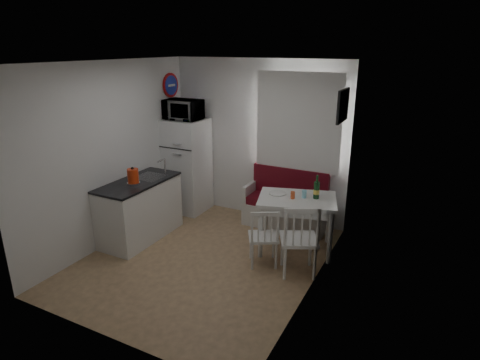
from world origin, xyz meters
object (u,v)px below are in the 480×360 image
object	(u,v)px
chair_right	(297,233)
microwave	(183,110)
bench	(286,208)
fridge	(187,166)
kitchen_counter	(140,209)
kettle	(133,176)
wine_bottle	(317,187)
chair_left	(261,232)
dining_table	(297,204)

from	to	relation	value
chair_right	microwave	size ratio (longest dim) A/B	1.02
bench	fridge	world-z (taller)	fridge
kitchen_counter	fridge	world-z (taller)	fridge
chair_right	kettle	distance (m)	2.44
chair_right	wine_bottle	bearing A→B (deg)	63.57
fridge	chair_right	bearing A→B (deg)	-26.86
bench	wine_bottle	size ratio (longest dim) A/B	3.94
chair_left	chair_right	size ratio (longest dim) A/B	0.86
kitchen_counter	chair_right	distance (m)	2.45
dining_table	fridge	world-z (taller)	fridge
chair_left	wine_bottle	bearing A→B (deg)	28.00
kitchen_counter	fridge	xyz separation A→B (m)	(0.02, 1.24, 0.35)
kettle	wine_bottle	bearing A→B (deg)	21.13
microwave	kettle	xyz separation A→B (m)	(0.03, -1.34, -0.75)
bench	chair_right	distance (m)	1.51
wine_bottle	chair_left	bearing A→B (deg)	-122.76
dining_table	wine_bottle	world-z (taller)	wine_bottle
fridge	wine_bottle	size ratio (longest dim) A/B	4.85
bench	kettle	size ratio (longest dim) A/B	5.23
kitchen_counter	wine_bottle	size ratio (longest dim) A/B	3.96
fridge	microwave	bearing A→B (deg)	-90.00
chair_left	wine_bottle	distance (m)	1.00
dining_table	wine_bottle	xyz separation A→B (m)	(0.24, 0.10, 0.26)
dining_table	chair_right	bearing A→B (deg)	-87.18
kitchen_counter	chair_right	world-z (taller)	kitchen_counter
dining_table	fridge	size ratio (longest dim) A/B	0.75
dining_table	chair_right	distance (m)	0.72
chair_left	kettle	bearing A→B (deg)	155.93
fridge	microwave	world-z (taller)	microwave
chair_left	chair_right	distance (m)	0.49
microwave	kettle	bearing A→B (deg)	-88.72
wine_bottle	microwave	bearing A→B (deg)	170.41
fridge	kitchen_counter	bearing A→B (deg)	-90.90
bench	fridge	distance (m)	1.86
kettle	wine_bottle	xyz separation A→B (m)	(2.40, 0.93, -0.07)
bench	kettle	bearing A→B (deg)	-139.63
dining_table	chair_right	world-z (taller)	chair_right
dining_table	chair_left	xyz separation A→B (m)	(-0.25, -0.65, -0.20)
kitchen_counter	bench	size ratio (longest dim) A/B	1.01
chair_right	fridge	xyz separation A→B (m)	(-2.43, 1.23, 0.21)
dining_table	microwave	size ratio (longest dim) A/B	2.05
microwave	bench	bearing A→B (deg)	5.11
microwave	fridge	bearing A→B (deg)	90.00
dining_table	kettle	bearing A→B (deg)	-175.60
dining_table	fridge	distance (m)	2.27
bench	chair_right	xyz separation A→B (m)	(0.64, -1.34, 0.29)
fridge	dining_table	bearing A→B (deg)	-14.33
kitchen_counter	chair_left	distance (m)	1.97
kitchen_counter	microwave	distance (m)	1.78
wine_bottle	fridge	bearing A→B (deg)	169.27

